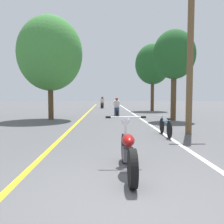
{
  "coord_description": "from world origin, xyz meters",
  "views": [
    {
      "loc": [
        -0.15,
        -3.34,
        1.5
      ],
      "look_at": [
        0.08,
        5.13,
        0.9
      ],
      "focal_mm": 38.0,
      "sensor_mm": 36.0,
      "label": 1
    }
  ],
  "objects_px": {
    "roadside_tree_right_far": "(153,64)",
    "motorcycle_foreground": "(128,151)",
    "motorcycle_rider_mid": "(102,104)",
    "motorcycle_rider_far": "(103,102)",
    "roadside_tree_left": "(50,54)",
    "motorcycle_rider_lead": "(117,109)",
    "bicycle_parked": "(165,127)",
    "utility_pole": "(190,56)",
    "roadside_tree_right_near": "(174,55)"
  },
  "relations": [
    {
      "from": "roadside_tree_right_far",
      "to": "motorcycle_foreground",
      "type": "distance_m",
      "value": 19.12
    },
    {
      "from": "motorcycle_rider_mid",
      "to": "motorcycle_rider_far",
      "type": "relative_size",
      "value": 1.1
    },
    {
      "from": "motorcycle_rider_mid",
      "to": "motorcycle_rider_far",
      "type": "bearing_deg",
      "value": 90.36
    },
    {
      "from": "roadside_tree_left",
      "to": "motorcycle_rider_lead",
      "type": "bearing_deg",
      "value": 29.56
    },
    {
      "from": "motorcycle_rider_mid",
      "to": "motorcycle_rider_lead",
      "type": "bearing_deg",
      "value": -83.56
    },
    {
      "from": "motorcycle_foreground",
      "to": "motorcycle_rider_mid",
      "type": "xyz_separation_m",
      "value": [
        -0.82,
        23.41,
        0.08
      ]
    },
    {
      "from": "roadside_tree_left",
      "to": "motorcycle_rider_lead",
      "type": "height_order",
      "value": "roadside_tree_left"
    },
    {
      "from": "roadside_tree_left",
      "to": "bicycle_parked",
      "type": "xyz_separation_m",
      "value": [
        5.6,
        -6.21,
        -3.72
      ]
    },
    {
      "from": "roadside_tree_right_far",
      "to": "motorcycle_rider_far",
      "type": "bearing_deg",
      "value": 108.5
    },
    {
      "from": "motorcycle_rider_mid",
      "to": "motorcycle_foreground",
      "type": "bearing_deg",
      "value": -88.01
    },
    {
      "from": "motorcycle_rider_lead",
      "to": "motorcycle_rider_far",
      "type": "height_order",
      "value": "motorcycle_rider_lead"
    },
    {
      "from": "roadside_tree_left",
      "to": "motorcycle_foreground",
      "type": "xyz_separation_m",
      "value": [
        3.83,
        -10.3,
        -3.63
      ]
    },
    {
      "from": "utility_pole",
      "to": "bicycle_parked",
      "type": "xyz_separation_m",
      "value": [
        -1.02,
        -0.46,
        -2.65
      ]
    },
    {
      "from": "motorcycle_rider_mid",
      "to": "bicycle_parked",
      "type": "relative_size",
      "value": 1.24
    },
    {
      "from": "motorcycle_foreground",
      "to": "motorcycle_rider_lead",
      "type": "bearing_deg",
      "value": 88.22
    },
    {
      "from": "utility_pole",
      "to": "motorcycle_foreground",
      "type": "height_order",
      "value": "utility_pole"
    },
    {
      "from": "motorcycle_rider_lead",
      "to": "motorcycle_foreground",
      "type": "bearing_deg",
      "value": -91.78
    },
    {
      "from": "motorcycle_foreground",
      "to": "motorcycle_rider_mid",
      "type": "distance_m",
      "value": 23.43
    },
    {
      "from": "motorcycle_rider_lead",
      "to": "bicycle_parked",
      "type": "distance_m",
      "value": 8.72
    },
    {
      "from": "motorcycle_foreground",
      "to": "motorcycle_rider_far",
      "type": "xyz_separation_m",
      "value": [
        -0.88,
        33.1,
        0.08
      ]
    },
    {
      "from": "utility_pole",
      "to": "motorcycle_foreground",
      "type": "relative_size",
      "value": 2.74
    },
    {
      "from": "roadside_tree_right_near",
      "to": "utility_pole",
      "type": "bearing_deg",
      "value": -99.45
    },
    {
      "from": "roadside_tree_right_far",
      "to": "bicycle_parked",
      "type": "height_order",
      "value": "roadside_tree_right_far"
    },
    {
      "from": "motorcycle_foreground",
      "to": "motorcycle_rider_lead",
      "type": "xyz_separation_m",
      "value": [
        0.39,
        12.69,
        0.08
      ]
    },
    {
      "from": "roadside_tree_right_far",
      "to": "motorcycle_foreground",
      "type": "height_order",
      "value": "roadside_tree_right_far"
    },
    {
      "from": "motorcycle_rider_far",
      "to": "bicycle_parked",
      "type": "xyz_separation_m",
      "value": [
        2.65,
        -29.01,
        -0.16
      ]
    },
    {
      "from": "motorcycle_rider_mid",
      "to": "motorcycle_rider_far",
      "type": "distance_m",
      "value": 9.68
    },
    {
      "from": "utility_pole",
      "to": "motorcycle_foreground",
      "type": "distance_m",
      "value": 5.92
    },
    {
      "from": "roadside_tree_right_near",
      "to": "bicycle_parked",
      "type": "distance_m",
      "value": 6.73
    },
    {
      "from": "roadside_tree_right_near",
      "to": "roadside_tree_right_far",
      "type": "height_order",
      "value": "roadside_tree_right_far"
    },
    {
      "from": "motorcycle_foreground",
      "to": "motorcycle_rider_far",
      "type": "distance_m",
      "value": 33.11
    },
    {
      "from": "bicycle_parked",
      "to": "motorcycle_foreground",
      "type": "bearing_deg",
      "value": -113.49
    },
    {
      "from": "roadside_tree_left",
      "to": "bicycle_parked",
      "type": "relative_size",
      "value": 3.71
    },
    {
      "from": "roadside_tree_right_far",
      "to": "motorcycle_foreground",
      "type": "bearing_deg",
      "value": -102.66
    },
    {
      "from": "utility_pole",
      "to": "motorcycle_rider_far",
      "type": "relative_size",
      "value": 3.01
    },
    {
      "from": "roadside_tree_right_far",
      "to": "motorcycle_rider_mid",
      "type": "distance_m",
      "value": 8.15
    },
    {
      "from": "motorcycle_rider_far",
      "to": "motorcycle_rider_lead",
      "type": "bearing_deg",
      "value": -86.44
    },
    {
      "from": "roadside_tree_right_near",
      "to": "bicycle_parked",
      "type": "height_order",
      "value": "roadside_tree_right_near"
    },
    {
      "from": "motorcycle_rider_far",
      "to": "motorcycle_rider_mid",
      "type": "bearing_deg",
      "value": -89.64
    },
    {
      "from": "roadside_tree_right_near",
      "to": "motorcycle_rider_mid",
      "type": "height_order",
      "value": "roadside_tree_right_near"
    },
    {
      "from": "roadside_tree_right_near",
      "to": "motorcycle_rider_mid",
      "type": "xyz_separation_m",
      "value": [
        -4.44,
        13.9,
        -3.35
      ]
    },
    {
      "from": "motorcycle_rider_far",
      "to": "bicycle_parked",
      "type": "bearing_deg",
      "value": -84.78
    },
    {
      "from": "motorcycle_rider_far",
      "to": "bicycle_parked",
      "type": "relative_size",
      "value": 1.13
    },
    {
      "from": "bicycle_parked",
      "to": "roadside_tree_right_near",
      "type": "bearing_deg",
      "value": 71.18
    },
    {
      "from": "roadside_tree_right_far",
      "to": "utility_pole",
      "type": "bearing_deg",
      "value": -95.41
    },
    {
      "from": "utility_pole",
      "to": "motorcycle_rider_lead",
      "type": "xyz_separation_m",
      "value": [
        -2.41,
        8.15,
        -2.48
      ]
    },
    {
      "from": "motorcycle_rider_lead",
      "to": "motorcycle_rider_far",
      "type": "xyz_separation_m",
      "value": [
        -1.27,
        20.4,
        -0.0
      ]
    },
    {
      "from": "roadside_tree_right_near",
      "to": "roadside_tree_right_far",
      "type": "distance_m",
      "value": 8.76
    },
    {
      "from": "utility_pole",
      "to": "roadside_tree_right_far",
      "type": "relative_size",
      "value": 0.91
    },
    {
      "from": "utility_pole",
      "to": "motorcycle_rider_far",
      "type": "bearing_deg",
      "value": 97.33
    }
  ]
}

